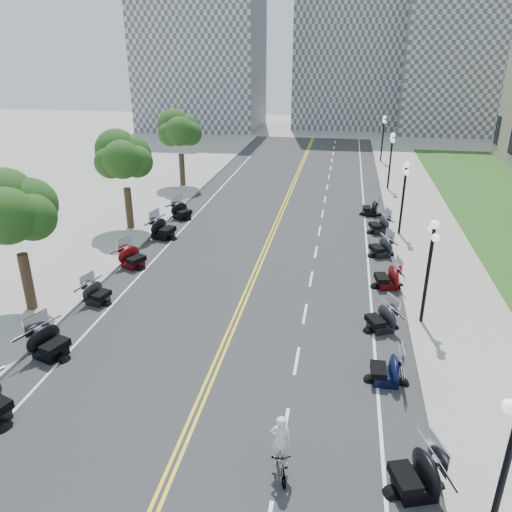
{
  "coord_description": "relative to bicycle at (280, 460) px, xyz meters",
  "views": [
    {
      "loc": [
        4.57,
        -17.3,
        11.94
      ],
      "look_at": [
        0.43,
        6.02,
        2.0
      ],
      "focal_mm": 35.0,
      "sensor_mm": 36.0,
      "label": 1
    }
  ],
  "objects": [
    {
      "name": "lane_dash_18",
      "position": [
        -0.09,
        53.94,
        -0.5
      ],
      "size": [
        0.12,
        2.0,
        0.0
      ],
      "primitive_type": "cube",
      "color": "white",
      "rests_on": "road"
    },
    {
      "name": "lane_dash_8",
      "position": [
        -0.09,
        13.94,
        -0.5
      ],
      "size": [
        0.12,
        2.0,
        0.0
      ],
      "primitive_type": "cube",
      "color": "white",
      "rests_on": "road"
    },
    {
      "name": "distant_block_b",
      "position": [
        0.71,
        73.94,
        14.49
      ],
      "size": [
        16.0,
        12.0,
        30.0
      ],
      "primitive_type": "cube",
      "color": "gray",
      "rests_on": "ground"
    },
    {
      "name": "motorcycle_s_7",
      "position": [
        -10.51,
        13.77,
        0.18
      ],
      "size": [
        2.64,
        2.64,
        1.38
      ],
      "primitive_type": null,
      "rotation": [
        0.0,
        0.0,
        1.12
      ],
      "color": "#590A0C",
      "rests_on": "road"
    },
    {
      "name": "street_lamp_4",
      "position": [
        5.31,
        33.94,
        2.09
      ],
      "size": [
        0.5,
        1.2,
        4.9
      ],
      "primitive_type": null,
      "color": "black",
      "rests_on": "sidewalk_north"
    },
    {
      "name": "ground",
      "position": [
        -3.29,
        5.94,
        -0.51
      ],
      "size": [
        160.0,
        160.0,
        0.0
      ],
      "primitive_type": "plane",
      "color": "gray"
    },
    {
      "name": "lane_dash_13",
      "position": [
        -0.09,
        33.94,
        -0.5
      ],
      "size": [
        0.12,
        2.0,
        0.0
      ],
      "primitive_type": "cube",
      "color": "white",
      "rests_on": "road"
    },
    {
      "name": "lane_dash_9",
      "position": [
        -0.09,
        17.94,
        -0.5
      ],
      "size": [
        0.12,
        2.0,
        0.0
      ],
      "primitive_type": "cube",
      "color": "white",
      "rests_on": "road"
    },
    {
      "name": "edge_line_south",
      "position": [
        -9.69,
        15.94,
        -0.5
      ],
      "size": [
        0.12,
        90.0,
        0.0
      ],
      "primitive_type": "cube",
      "color": "white",
      "rests_on": "road"
    },
    {
      "name": "street_lamp_5",
      "position": [
        5.31,
        45.94,
        2.09
      ],
      "size": [
        0.5,
        1.2,
        4.9
      ],
      "primitive_type": null,
      "color": "black",
      "rests_on": "sidewalk_north"
    },
    {
      "name": "tree_2",
      "position": [
        -13.29,
        7.94,
        4.24
      ],
      "size": [
        4.8,
        4.8,
        9.2
      ],
      "primitive_type": null,
      "color": "#235619",
      "rests_on": "sidewalk_south"
    },
    {
      "name": "motorcycle_n_9",
      "position": [
        4.01,
        22.24,
        0.17
      ],
      "size": [
        2.47,
        2.47,
        1.37
      ],
      "primitive_type": null,
      "rotation": [
        0.0,
        0.0,
        -1.26
      ],
      "color": "black",
      "rests_on": "road"
    },
    {
      "name": "lane_dash_16",
      "position": [
        -0.09,
        45.94,
        -0.5
      ],
      "size": [
        0.12,
        2.0,
        0.0
      ],
      "primitive_type": "cube",
      "color": "white",
      "rests_on": "road"
    },
    {
      "name": "lane_dash_7",
      "position": [
        -0.09,
        9.94,
        -0.5
      ],
      "size": [
        0.12,
        2.0,
        0.0
      ],
      "primitive_type": "cube",
      "color": "white",
      "rests_on": "road"
    },
    {
      "name": "tree_4",
      "position": [
        -13.29,
        31.94,
        4.24
      ],
      "size": [
        4.8,
        4.8,
        9.2
      ],
      "primitive_type": null,
      "color": "#235619",
      "rests_on": "sidewalk_south"
    },
    {
      "name": "motorcycle_s_5",
      "position": [
        -10.24,
        4.51,
        0.23
      ],
      "size": [
        2.66,
        2.66,
        1.47
      ],
      "primitive_type": null,
      "rotation": [
        0.0,
        0.0,
        1.25
      ],
      "color": "black",
      "rests_on": "road"
    },
    {
      "name": "bicycle",
      "position": [
        0.0,
        0.0,
        0.0
      ],
      "size": [
        0.98,
        1.77,
        1.02
      ],
      "primitive_type": "imported",
      "rotation": [
        0.0,
        0.0,
        0.31
      ],
      "color": "#A51414",
      "rests_on": "road"
    },
    {
      "name": "motorcycle_n_6",
      "position": [
        3.43,
        9.05,
        0.14
      ],
      "size": [
        2.5,
        2.5,
        1.3
      ],
      "primitive_type": null,
      "rotation": [
        0.0,
        0.0,
        -1.1
      ],
      "color": "black",
      "rests_on": "road"
    },
    {
      "name": "motorcycle_s_6",
      "position": [
        -10.5,
        9.24,
        0.11
      ],
      "size": [
        2.14,
        2.14,
        1.24
      ],
      "primitive_type": null,
      "rotation": [
        0.0,
        0.0,
        1.33
      ],
      "color": "black",
      "rests_on": "road"
    },
    {
      "name": "lane_dash_12",
      "position": [
        -0.09,
        29.94,
        -0.5
      ],
      "size": [
        0.12,
        2.0,
        0.0
      ],
      "primitive_type": "cube",
      "color": "white",
      "rests_on": "road"
    },
    {
      "name": "lane_dash_15",
      "position": [
        -0.09,
        41.94,
        -0.5
      ],
      "size": [
        0.12,
        2.0,
        0.0
      ],
      "primitive_type": "cube",
      "color": "white",
      "rests_on": "road"
    },
    {
      "name": "motorcycle_n_10",
      "position": [
        3.53,
        26.17,
        0.14
      ],
      "size": [
        1.88,
        1.88,
        1.31
      ],
      "primitive_type": null,
      "rotation": [
        0.0,
        0.0,
        -1.58
      ],
      "color": "black",
      "rests_on": "road"
    },
    {
      "name": "distant_block_c",
      "position": [
        18.71,
        70.94,
        10.49
      ],
      "size": [
        20.0,
        14.0,
        22.0
      ],
      "primitive_type": "cube",
      "color": "gray",
      "rests_on": "ground"
    },
    {
      "name": "motorcycle_n_8",
      "position": [
        3.89,
        18.03,
        0.15
      ],
      "size": [
        2.49,
        2.49,
        1.31
      ],
      "primitive_type": null,
      "rotation": [
        0.0,
        0.0,
        -1.14
      ],
      "color": "black",
      "rests_on": "road"
    },
    {
      "name": "motorcycle_s_8",
      "position": [
        -10.4,
        18.64,
        0.26
      ],
      "size": [
        2.6,
        2.6,
        1.53
      ],
      "primitive_type": null,
      "rotation": [
        0.0,
        0.0,
        1.36
      ],
      "color": "black",
      "rests_on": "road"
    },
    {
      "name": "lane_dash_14",
      "position": [
        -0.09,
        37.94,
        -0.5
      ],
      "size": [
        0.12,
        2.0,
        0.0
      ],
      "primitive_type": "cube",
      "color": "white",
      "rests_on": "road"
    },
    {
      "name": "edge_line_north",
      "position": [
        3.11,
        15.94,
        -0.5
      ],
      "size": [
        0.12,
        90.0,
        0.0
      ],
      "primitive_type": "cube",
      "color": "white",
      "rests_on": "road"
    },
    {
      "name": "motorcycle_n_4",
      "position": [
        3.92,
        -0.0,
        0.2
      ],
      "size": [
        2.59,
        2.59,
        1.43
      ],
      "primitive_type": null,
      "rotation": [
        0.0,
        0.0,
        -1.24
      ],
      "color": "black",
      "rests_on": "road"
    },
    {
      "name": "street_lamp_1",
      "position": [
        5.31,
        -2.06,
        2.09
      ],
      "size": [
        0.5,
        1.2,
        4.9
      ],
      "primitive_type": null,
      "color": "black",
      "rests_on": "sidewalk_north"
    },
    {
      "name": "motorcycle_n_5",
      "position": [
        3.42,
        5.14,
        0.13
      ],
      "size": [
        1.86,
        1.86,
        1.28
      ],
      "primitive_type": null,
      "rotation": [
        0.0,
        0.0,
        -1.55
      ],
      "color": "black",
      "rests_on": "road"
    },
    {
      "name": "lane_dash_10",
      "position": [
        -0.09,
        21.94,
        -0.5
      ],
      "size": [
        0.12,
        2.0,
        0.0
      ],
      "primitive_type": "cube",
      "color": "white",
      "rests_on": "road"
    },
    {
      "name": "lane_dash_5",
      "position": [
        -0.09,
        1.94,
        -0.5
      ],
      "size": [
        0.12,
        2.0,
        0.0
      ],
      "primitive_type": "cube",
      "color": "white",
      "rests_on": "road"
    },
    {
      "name": "lane_dash_17",
      "position": [
        -0.09,
        49.94,
        -0.5
      ],
      "size": [
        0.12,
        2.0,
        0.0
      ],
      "primitive_type": "cube",
      "color": "white",
      "rests_on": "road"
    },
    {
      "name": "motorcycle_s_9",
      "position": [
        -10.45,
        22.86,
        0.17
      ],
      "size": [
        2.67,
        2.67,
        1.36
      ],
      "primitive_type": null,
      "rotation": [
        0.0,
        0.0,
        1.02
      ],
      "color": "black",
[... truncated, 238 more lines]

